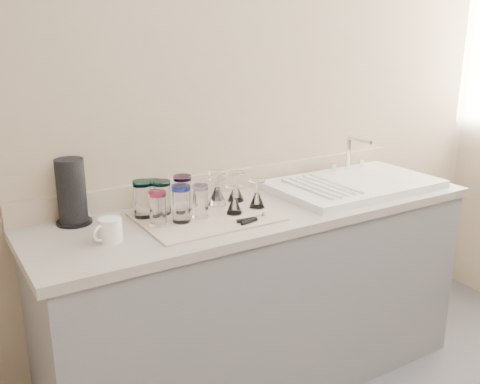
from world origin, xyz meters
TOP-DOWN VIEW (x-y plane):
  - counter_unit at (0.00, 1.20)m, footprint 2.06×0.62m
  - sink_unit at (0.55, 1.20)m, footprint 0.82×0.50m
  - dish_towel at (-0.29, 1.19)m, footprint 0.55×0.42m
  - tumbler_teal at (-0.51, 1.32)m, footprint 0.08×0.08m
  - tumbler_cyan at (-0.43, 1.31)m, footprint 0.07×0.07m
  - tumbler_purple at (-0.34, 1.31)m, footprint 0.08×0.08m
  - tumbler_magenta at (-0.50, 1.19)m, footprint 0.07×0.07m
  - tumbler_blue at (-0.40, 1.18)m, footprint 0.08×0.08m
  - tumbler_lavender at (-0.31, 1.19)m, footprint 0.07×0.07m
  - tumbler_extra at (-0.45, 1.35)m, footprint 0.07×0.07m
  - goblet_back_left at (-0.17, 1.30)m, footprint 0.08×0.08m
  - goblet_back_right at (-0.07, 1.30)m, footprint 0.08×0.08m
  - goblet_front_left at (-0.17, 1.16)m, footprint 0.07×0.07m
  - goblet_front_right at (-0.04, 1.17)m, footprint 0.07×0.07m
  - goblet_extra at (-0.17, 1.30)m, footprint 0.07×0.07m
  - can_opener at (-0.16, 1.03)m, footprint 0.13×0.05m
  - white_mug at (-0.71, 1.14)m, footprint 0.13×0.11m
  - paper_towel_roll at (-0.77, 1.41)m, footprint 0.14×0.14m

SIDE VIEW (x-z plane):
  - counter_unit at x=0.00m, z-range 0.00..0.90m
  - dish_towel at x=-0.29m, z-range 0.90..0.91m
  - can_opener at x=-0.16m, z-range 0.91..0.92m
  - sink_unit at x=0.55m, z-range 0.81..1.03m
  - white_mug at x=-0.71m, z-range 0.90..0.99m
  - goblet_extra at x=-0.17m, z-range 0.89..1.01m
  - goblet_front_left at x=-0.17m, z-range 0.89..1.01m
  - goblet_front_right at x=-0.04m, z-range 0.89..1.01m
  - goblet_back_right at x=-0.07m, z-range 0.89..1.02m
  - goblet_back_left at x=-0.17m, z-range 0.88..1.03m
  - tumbler_lavender at x=-0.31m, z-range 0.91..1.05m
  - tumbler_magenta at x=-0.50m, z-range 0.91..1.05m
  - tumbler_extra at x=-0.45m, z-range 0.91..1.05m
  - tumbler_cyan at x=-0.43m, z-range 0.91..1.05m
  - tumbler_blue at x=-0.40m, z-range 0.91..1.06m
  - tumbler_purple at x=-0.34m, z-range 0.91..1.06m
  - tumbler_teal at x=-0.51m, z-range 0.91..1.06m
  - paper_towel_roll at x=-0.77m, z-range 0.90..1.16m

